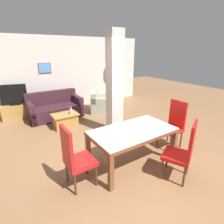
{
  "coord_description": "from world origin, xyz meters",
  "views": [
    {
      "loc": [
        -2.05,
        -2.36,
        2.22
      ],
      "look_at": [
        0.0,
        0.74,
        0.89
      ],
      "focal_mm": 28.0,
      "sensor_mm": 36.0,
      "label": 1
    }
  ],
  "objects_px": {
    "dining_chair_head_right": "(173,123)",
    "bottle": "(71,111)",
    "dining_chair_near_right": "(183,150)",
    "tv_screen": "(14,95)",
    "sofa": "(55,109)",
    "coffee_table": "(65,120)",
    "tv_stand": "(17,112)",
    "armchair": "(102,104)",
    "dining_table": "(133,137)",
    "floor_lamp": "(113,67)",
    "dining_chair_head_left": "(75,156)"
  },
  "relations": [
    {
      "from": "sofa",
      "to": "floor_lamp",
      "type": "relative_size",
      "value": 0.96
    },
    {
      "from": "dining_chair_head_left",
      "to": "armchair",
      "type": "height_order",
      "value": "dining_chair_head_left"
    },
    {
      "from": "dining_table",
      "to": "floor_lamp",
      "type": "relative_size",
      "value": 0.93
    },
    {
      "from": "dining_table",
      "to": "sofa",
      "type": "xyz_separation_m",
      "value": [
        -0.56,
        3.46,
        -0.29
      ]
    },
    {
      "from": "bottle",
      "to": "tv_stand",
      "type": "xyz_separation_m",
      "value": [
        -1.29,
        1.69,
        -0.26
      ]
    },
    {
      "from": "dining_table",
      "to": "armchair",
      "type": "distance_m",
      "value": 3.3
    },
    {
      "from": "bottle",
      "to": "floor_lamp",
      "type": "relative_size",
      "value": 0.13
    },
    {
      "from": "armchair",
      "to": "floor_lamp",
      "type": "xyz_separation_m",
      "value": [
        1.08,
        0.86,
        1.25
      ]
    },
    {
      "from": "sofa",
      "to": "floor_lamp",
      "type": "bearing_deg",
      "value": -169.91
    },
    {
      "from": "dining_chair_head_right",
      "to": "coffee_table",
      "type": "height_order",
      "value": "dining_chair_head_right"
    },
    {
      "from": "tv_screen",
      "to": "dining_chair_near_right",
      "type": "bearing_deg",
      "value": 127.29
    },
    {
      "from": "dining_chair_near_right",
      "to": "bottle",
      "type": "height_order",
      "value": "dining_chair_near_right"
    },
    {
      "from": "dining_table",
      "to": "dining_chair_head_right",
      "type": "bearing_deg",
      "value": 0.0
    },
    {
      "from": "coffee_table",
      "to": "tv_stand",
      "type": "bearing_deg",
      "value": 125.51
    },
    {
      "from": "armchair",
      "to": "coffee_table",
      "type": "distance_m",
      "value": 1.77
    },
    {
      "from": "coffee_table",
      "to": "armchair",
      "type": "bearing_deg",
      "value": 20.91
    },
    {
      "from": "dining_chair_head_right",
      "to": "bottle",
      "type": "height_order",
      "value": "dining_chair_head_right"
    },
    {
      "from": "dining_chair_head_left",
      "to": "tv_stand",
      "type": "distance_m",
      "value": 4.09
    },
    {
      "from": "dining_table",
      "to": "bottle",
      "type": "bearing_deg",
      "value": 99.22
    },
    {
      "from": "floor_lamp",
      "to": "dining_chair_head_left",
      "type": "bearing_deg",
      "value": -130.74
    },
    {
      "from": "armchair",
      "to": "dining_chair_head_right",
      "type": "bearing_deg",
      "value": 35.49
    },
    {
      "from": "dining_chair_head_right",
      "to": "dining_chair_near_right",
      "type": "bearing_deg",
      "value": 135.84
    },
    {
      "from": "dining_chair_head_right",
      "to": "coffee_table",
      "type": "xyz_separation_m",
      "value": [
        -1.8,
        2.46,
        -0.37
      ]
    },
    {
      "from": "bottle",
      "to": "sofa",
      "type": "bearing_deg",
      "value": 98.98
    },
    {
      "from": "dining_table",
      "to": "coffee_table",
      "type": "xyz_separation_m",
      "value": [
        -0.55,
        2.46,
        -0.38
      ]
    },
    {
      "from": "dining_chair_near_right",
      "to": "tv_screen",
      "type": "relative_size",
      "value": 1.41
    },
    {
      "from": "sofa",
      "to": "tv_stand",
      "type": "height_order",
      "value": "sofa"
    },
    {
      "from": "dining_table",
      "to": "tv_screen",
      "type": "distance_m",
      "value": 4.39
    },
    {
      "from": "bottle",
      "to": "tv_screen",
      "type": "distance_m",
      "value": 2.15
    },
    {
      "from": "dining_chair_head_right",
      "to": "floor_lamp",
      "type": "relative_size",
      "value": 0.62
    },
    {
      "from": "tv_screen",
      "to": "bottle",
      "type": "bearing_deg",
      "value": 141.72
    },
    {
      "from": "dining_chair_near_right",
      "to": "floor_lamp",
      "type": "bearing_deg",
      "value": 44.08
    },
    {
      "from": "coffee_table",
      "to": "floor_lamp",
      "type": "relative_size",
      "value": 0.42
    },
    {
      "from": "dining_chair_head_left",
      "to": "sofa",
      "type": "distance_m",
      "value": 3.54
    },
    {
      "from": "dining_chair_head_right",
      "to": "tv_stand",
      "type": "bearing_deg",
      "value": 35.92
    },
    {
      "from": "tv_stand",
      "to": "floor_lamp",
      "type": "bearing_deg",
      "value": -1.42
    },
    {
      "from": "bottle",
      "to": "dining_chair_near_right",
      "type": "bearing_deg",
      "value": -76.07
    },
    {
      "from": "dining_chair_head_left",
      "to": "bottle",
      "type": "distance_m",
      "value": 2.51
    },
    {
      "from": "bottle",
      "to": "tv_stand",
      "type": "relative_size",
      "value": 0.24
    },
    {
      "from": "sofa",
      "to": "bottle",
      "type": "relative_size",
      "value": 7.64
    },
    {
      "from": "dining_chair_head_left",
      "to": "tv_stand",
      "type": "xyz_separation_m",
      "value": [
        -0.46,
        4.05,
        -0.34
      ]
    },
    {
      "from": "dining_table",
      "to": "sofa",
      "type": "bearing_deg",
      "value": 99.15
    },
    {
      "from": "sofa",
      "to": "tv_stand",
      "type": "xyz_separation_m",
      "value": [
        -1.12,
        0.58,
        -0.05
      ]
    },
    {
      "from": "sofa",
      "to": "tv_screen",
      "type": "relative_size",
      "value": 2.18
    },
    {
      "from": "dining_table",
      "to": "dining_chair_head_right",
      "type": "distance_m",
      "value": 1.25
    },
    {
      "from": "floor_lamp",
      "to": "dining_chair_head_right",
      "type": "bearing_deg",
      "value": -103.25
    },
    {
      "from": "coffee_table",
      "to": "bottle",
      "type": "height_order",
      "value": "bottle"
    },
    {
      "from": "dining_chair_near_right",
      "to": "dining_table",
      "type": "bearing_deg",
      "value": 90.0
    },
    {
      "from": "tv_stand",
      "to": "dining_chair_head_right",
      "type": "bearing_deg",
      "value": -54.08
    },
    {
      "from": "bottle",
      "to": "tv_screen",
      "type": "xyz_separation_m",
      "value": [
        -1.29,
        1.69,
        0.31
      ]
    }
  ]
}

